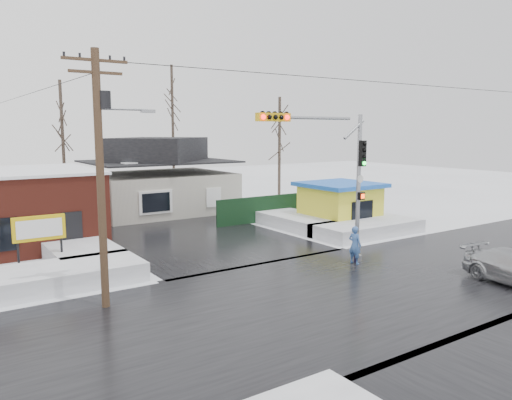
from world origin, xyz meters
TOP-DOWN VIEW (x-y plane):
  - ground at (0.00, 0.00)m, footprint 120.00×120.00m
  - road_ns at (0.00, 0.00)m, footprint 10.00×120.00m
  - road_ew at (0.00, 0.00)m, footprint 120.00×10.00m
  - snowbank_nw at (-9.00, 7.00)m, footprint 7.00×3.00m
  - snowbank_ne at (9.00, 7.00)m, footprint 7.00×3.00m
  - snowbank_nside_w at (-7.00, 12.00)m, footprint 3.00×8.00m
  - snowbank_nside_e at (7.00, 12.00)m, footprint 3.00×8.00m
  - traffic_signal at (2.43, 2.97)m, footprint 6.05×0.68m
  - utility_pole at (-7.93, 3.50)m, footprint 3.15×0.44m
  - marquee_sign at (-9.00, 9.49)m, footprint 2.20×0.21m
  - house at (2.00, 22.00)m, footprint 10.40×8.40m
  - kiosk at (9.50, 9.99)m, footprint 4.60×4.60m
  - fence at (6.50, 14.00)m, footprint 8.00×0.12m
  - tree_far_left at (-4.00, 26.00)m, footprint 3.00×3.00m
  - tree_far_mid at (6.00, 28.00)m, footprint 3.00×3.00m
  - tree_far_right at (12.00, 20.00)m, footprint 3.00×3.00m
  - pedestrian at (3.55, 2.68)m, footprint 0.55×0.73m
  - shopping_bag at (3.84, 2.83)m, footprint 0.30×0.20m

SIDE VIEW (x-z plane):
  - ground at x=0.00m, z-range 0.00..0.00m
  - road_ns at x=0.00m, z-range 0.00..0.02m
  - road_ew at x=0.00m, z-range 0.00..0.02m
  - shopping_bag at x=3.84m, z-range 0.00..0.35m
  - snowbank_nw at x=-9.00m, z-range 0.00..0.80m
  - snowbank_ne at x=9.00m, z-range 0.00..0.80m
  - snowbank_nside_w at x=-7.00m, z-range 0.00..0.80m
  - snowbank_nside_e at x=7.00m, z-range 0.00..0.80m
  - fence at x=6.50m, z-range 0.00..1.80m
  - pedestrian at x=3.55m, z-range 0.00..1.80m
  - kiosk at x=9.50m, z-range 0.03..2.90m
  - marquee_sign at x=-9.00m, z-range 0.65..3.20m
  - house at x=2.00m, z-range -0.26..5.50m
  - traffic_signal at x=2.43m, z-range 1.04..8.04m
  - utility_pole at x=-7.93m, z-range 0.61..9.61m
  - tree_far_right at x=12.00m, z-range 2.66..11.66m
  - tree_far_left at x=-4.00m, z-range 2.95..12.95m
  - tree_far_mid at x=6.00m, z-range 3.54..15.54m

